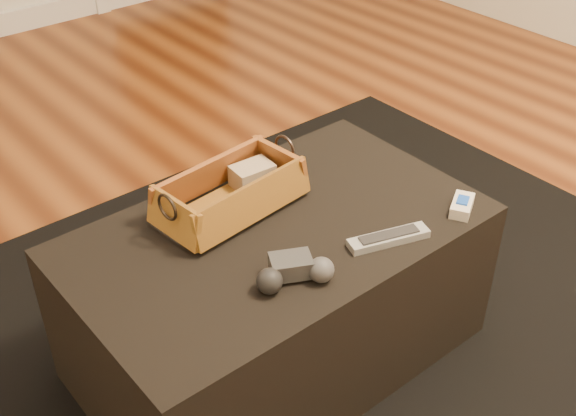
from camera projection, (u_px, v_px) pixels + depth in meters
floor at (290, 347)px, 2.00m from camera, size 5.00×5.50×0.01m
area_rug at (289, 364)px, 1.93m from camera, size 2.60×2.00×0.01m
ottoman at (277, 294)px, 1.84m from camera, size 1.00×0.60×0.42m
tv_remote at (229, 206)px, 1.75m from camera, size 0.20×0.08×0.02m
cloth_bundle at (252, 175)px, 1.84m from camera, size 0.11×0.08×0.06m
wicker_basket at (231, 194)px, 1.76m from camera, size 0.40×0.23×0.13m
game_controller at (294, 272)px, 1.54m from camera, size 0.18×0.14×0.06m
silver_remote at (389, 238)px, 1.67m from camera, size 0.20×0.10×0.02m
cream_gadget at (462, 206)px, 1.77m from camera, size 0.10×0.09×0.03m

